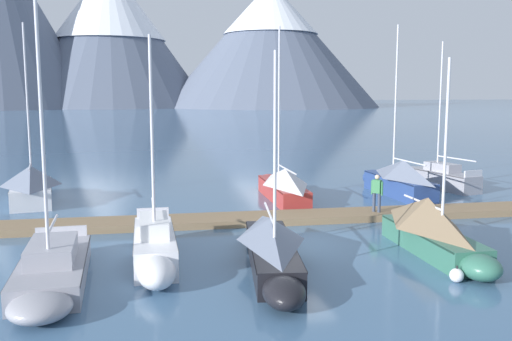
% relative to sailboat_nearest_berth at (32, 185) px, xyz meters
% --- Properties ---
extents(ground_plane, '(700.00, 700.00, 0.00)m').
position_rel_sailboat_nearest_berth_xyz_m(ground_plane, '(10.56, -11.24, -0.93)').
color(ground_plane, '#426689').
extents(mountain_central_massif, '(75.26, 75.26, 53.55)m').
position_rel_sailboat_nearest_berth_xyz_m(mountain_central_massif, '(5.19, 195.61, 27.61)').
color(mountain_central_massif, slate).
rests_on(mountain_central_massif, ground).
extents(mountain_shoulder_ridge, '(82.31, 82.31, 46.44)m').
position_rel_sailboat_nearest_berth_xyz_m(mountain_shoulder_ridge, '(63.99, 178.75, 23.27)').
color(mountain_shoulder_ridge, slate).
rests_on(mountain_shoulder_ridge, ground).
extents(dock, '(26.38, 4.12, 0.30)m').
position_rel_sailboat_nearest_berth_xyz_m(dock, '(10.56, -7.24, -0.78)').
color(dock, '#846B4C').
rests_on(dock, ground).
extents(sailboat_nearest_berth, '(2.50, 6.12, 9.12)m').
position_rel_sailboat_nearest_berth_xyz_m(sailboat_nearest_berth, '(0.00, 0.00, 0.00)').
color(sailboat_nearest_berth, silver).
rests_on(sailboat_nearest_berth, ground).
extents(sailboat_second_berth, '(2.00, 6.65, 8.11)m').
position_rel_sailboat_nearest_berth_xyz_m(sailboat_second_berth, '(2.21, -13.68, -0.43)').
color(sailboat_second_berth, '#93939E').
rests_on(sailboat_second_berth, ground).
extents(sailboat_mid_dock_port, '(1.62, 6.30, 7.41)m').
position_rel_sailboat_nearest_berth_xyz_m(sailboat_mid_dock_port, '(5.30, -12.30, -0.31)').
color(sailboat_mid_dock_port, white).
rests_on(sailboat_mid_dock_port, ground).
extents(sailboat_mid_dock_starboard, '(2.73, 7.60, 6.86)m').
position_rel_sailboat_nearest_berth_xyz_m(sailboat_mid_dock_starboard, '(8.91, -13.70, -0.20)').
color(sailboat_mid_dock_starboard, black).
rests_on(sailboat_mid_dock_starboard, ground).
extents(sailboat_far_berth, '(2.00, 7.51, 9.07)m').
position_rel_sailboat_nearest_berth_xyz_m(sailboat_far_berth, '(12.72, -2.41, -0.10)').
color(sailboat_far_berth, '#B2332D').
rests_on(sailboat_far_berth, ground).
extents(sailboat_outer_slip, '(1.95, 6.50, 6.77)m').
position_rel_sailboat_nearest_berth_xyz_m(sailboat_outer_slip, '(14.86, -13.42, -0.02)').
color(sailboat_outer_slip, '#336B56').
rests_on(sailboat_outer_slip, ground).
extents(sailboat_end_of_dock, '(1.72, 6.74, 9.25)m').
position_rel_sailboat_nearest_berth_xyz_m(sailboat_end_of_dock, '(19.24, -2.88, 0.04)').
color(sailboat_end_of_dock, navy).
rests_on(sailboat_end_of_dock, ground).
extents(sailboat_last_slip, '(2.12, 5.93, 8.55)m').
position_rel_sailboat_nearest_berth_xyz_m(sailboat_last_slip, '(22.86, -1.11, -0.28)').
color(sailboat_last_slip, '#93939E').
rests_on(sailboat_last_slip, ground).
extents(person_on_dock, '(0.40, 0.50, 1.69)m').
position_rel_sailboat_nearest_berth_xyz_m(person_on_dock, '(15.48, -7.84, 0.34)').
color(person_on_dock, '#384256').
rests_on(person_on_dock, dock).
extents(mooring_buoy_channel_marker, '(0.43, 0.43, 0.51)m').
position_rel_sailboat_nearest_berth_xyz_m(mooring_buoy_channel_marker, '(13.89, -16.29, -0.71)').
color(mooring_buoy_channel_marker, white).
rests_on(mooring_buoy_channel_marker, ground).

